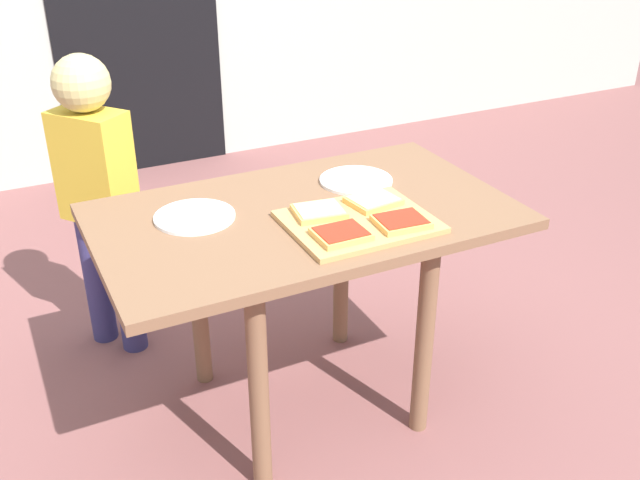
{
  "coord_description": "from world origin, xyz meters",
  "views": [
    {
      "loc": [
        -0.8,
        -1.71,
        1.59
      ],
      "look_at": [
        0.05,
        0.0,
        0.59
      ],
      "focal_mm": 40.79,
      "sensor_mm": 36.0,
      "label": 1
    }
  ],
  "objects_px": {
    "cutting_board": "(359,222)",
    "dining_table": "(305,241)",
    "pizza_slice_near_left": "(341,234)",
    "plate_white_left": "(195,217)",
    "pizza_slice_far_right": "(373,201)",
    "pizza_slice_far_left": "(319,211)",
    "plate_white_right": "(356,180)",
    "child_left": "(97,187)",
    "pizza_slice_near_right": "(401,221)"
  },
  "relations": [
    {
      "from": "pizza_slice_near_right",
      "to": "plate_white_right",
      "type": "height_order",
      "value": "pizza_slice_near_right"
    },
    {
      "from": "cutting_board",
      "to": "pizza_slice_far_right",
      "type": "distance_m",
      "value": 0.11
    },
    {
      "from": "pizza_slice_near_left",
      "to": "plate_white_left",
      "type": "distance_m",
      "value": 0.44
    },
    {
      "from": "pizza_slice_far_left",
      "to": "plate_white_left",
      "type": "relative_size",
      "value": 0.67
    },
    {
      "from": "plate_white_left",
      "to": "pizza_slice_far_left",
      "type": "bearing_deg",
      "value": -27.41
    },
    {
      "from": "pizza_slice_near_right",
      "to": "pizza_slice_far_right",
      "type": "distance_m",
      "value": 0.15
    },
    {
      "from": "child_left",
      "to": "plate_white_right",
      "type": "bearing_deg",
      "value": -34.41
    },
    {
      "from": "pizza_slice_near_right",
      "to": "child_left",
      "type": "bearing_deg",
      "value": 128.44
    },
    {
      "from": "pizza_slice_near_left",
      "to": "child_left",
      "type": "xyz_separation_m",
      "value": [
        -0.48,
        0.83,
        -0.09
      ]
    },
    {
      "from": "dining_table",
      "to": "cutting_board",
      "type": "bearing_deg",
      "value": -55.13
    },
    {
      "from": "pizza_slice_far_right",
      "to": "pizza_slice_far_left",
      "type": "distance_m",
      "value": 0.17
    },
    {
      "from": "pizza_slice_near_right",
      "to": "child_left",
      "type": "relative_size",
      "value": 0.14
    },
    {
      "from": "plate_white_left",
      "to": "cutting_board",
      "type": "bearing_deg",
      "value": -31.06
    },
    {
      "from": "pizza_slice_near_left",
      "to": "pizza_slice_far_left",
      "type": "relative_size",
      "value": 0.9
    },
    {
      "from": "pizza_slice_near_right",
      "to": "plate_white_right",
      "type": "relative_size",
      "value": 0.64
    },
    {
      "from": "plate_white_left",
      "to": "child_left",
      "type": "distance_m",
      "value": 0.55
    },
    {
      "from": "plate_white_right",
      "to": "pizza_slice_far_right",
      "type": "bearing_deg",
      "value": -104.61
    },
    {
      "from": "cutting_board",
      "to": "plate_white_left",
      "type": "relative_size",
      "value": 1.73
    },
    {
      "from": "dining_table",
      "to": "cutting_board",
      "type": "relative_size",
      "value": 3.02
    },
    {
      "from": "pizza_slice_far_right",
      "to": "pizza_slice_far_left",
      "type": "relative_size",
      "value": 0.99
    },
    {
      "from": "cutting_board",
      "to": "pizza_slice_near_right",
      "type": "relative_size",
      "value": 2.7
    },
    {
      "from": "cutting_board",
      "to": "pizza_slice_far_left",
      "type": "bearing_deg",
      "value": 137.69
    },
    {
      "from": "pizza_slice_near_left",
      "to": "pizza_slice_far_left",
      "type": "height_order",
      "value": "same"
    },
    {
      "from": "pizza_slice_far_right",
      "to": "pizza_slice_near_left",
      "type": "bearing_deg",
      "value": -141.42
    },
    {
      "from": "cutting_board",
      "to": "plate_white_left",
      "type": "xyz_separation_m",
      "value": [
        -0.4,
        0.24,
        -0.0
      ]
    },
    {
      "from": "pizza_slice_far_left",
      "to": "dining_table",
      "type": "bearing_deg",
      "value": 102.46
    },
    {
      "from": "pizza_slice_far_right",
      "to": "child_left",
      "type": "bearing_deg",
      "value": 134.11
    },
    {
      "from": "pizza_slice_far_left",
      "to": "cutting_board",
      "type": "bearing_deg",
      "value": -42.31
    },
    {
      "from": "cutting_board",
      "to": "plate_white_right",
      "type": "bearing_deg",
      "value": 62.58
    },
    {
      "from": "cutting_board",
      "to": "dining_table",
      "type": "bearing_deg",
      "value": 124.87
    },
    {
      "from": "pizza_slice_near_left",
      "to": "plate_white_left",
      "type": "bearing_deg",
      "value": 134.16
    },
    {
      "from": "plate_white_right",
      "to": "pizza_slice_far_left",
      "type": "bearing_deg",
      "value": -139.57
    },
    {
      "from": "dining_table",
      "to": "child_left",
      "type": "relative_size",
      "value": 1.12
    },
    {
      "from": "dining_table",
      "to": "pizza_slice_far_right",
      "type": "height_order",
      "value": "pizza_slice_far_right"
    },
    {
      "from": "pizza_slice_far_left",
      "to": "pizza_slice_near_right",
      "type": "bearing_deg",
      "value": -42.28
    },
    {
      "from": "pizza_slice_far_right",
      "to": "pizza_slice_near_left",
      "type": "relative_size",
      "value": 1.1
    },
    {
      "from": "plate_white_left",
      "to": "child_left",
      "type": "height_order",
      "value": "child_left"
    },
    {
      "from": "pizza_slice_near_left",
      "to": "pizza_slice_far_left",
      "type": "bearing_deg",
      "value": 86.49
    },
    {
      "from": "pizza_slice_far_left",
      "to": "child_left",
      "type": "xyz_separation_m",
      "value": [
        -0.49,
        0.68,
        -0.09
      ]
    },
    {
      "from": "pizza_slice_near_right",
      "to": "pizza_slice_far_left",
      "type": "relative_size",
      "value": 0.96
    },
    {
      "from": "cutting_board",
      "to": "plate_white_left",
      "type": "bearing_deg",
      "value": 148.94
    },
    {
      "from": "dining_table",
      "to": "pizza_slice_far_left",
      "type": "bearing_deg",
      "value": -77.54
    },
    {
      "from": "pizza_slice_far_right",
      "to": "plate_white_left",
      "type": "bearing_deg",
      "value": 160.98
    },
    {
      "from": "pizza_slice_far_right",
      "to": "plate_white_right",
      "type": "relative_size",
      "value": 0.66
    },
    {
      "from": "pizza_slice_far_left",
      "to": "child_left",
      "type": "height_order",
      "value": "child_left"
    },
    {
      "from": "cutting_board",
      "to": "plate_white_left",
      "type": "distance_m",
      "value": 0.46
    },
    {
      "from": "cutting_board",
      "to": "pizza_slice_near_right",
      "type": "bearing_deg",
      "value": -42.24
    },
    {
      "from": "pizza_slice_far_left",
      "to": "plate_white_left",
      "type": "xyz_separation_m",
      "value": [
        -0.31,
        0.16,
        -0.02
      ]
    },
    {
      "from": "pizza_slice_near_left",
      "to": "plate_white_right",
      "type": "xyz_separation_m",
      "value": [
        0.23,
        0.34,
        -0.02
      ]
    },
    {
      "from": "child_left",
      "to": "cutting_board",
      "type": "bearing_deg",
      "value": -52.71
    }
  ]
}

